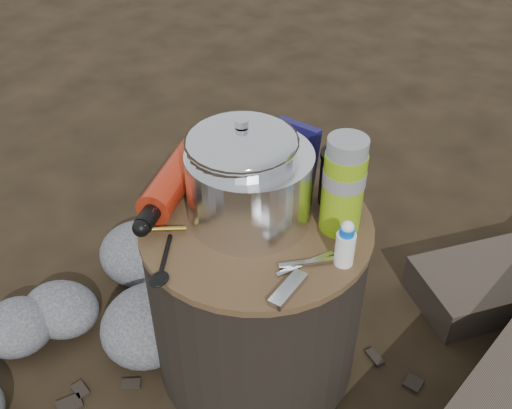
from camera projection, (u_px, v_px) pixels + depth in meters
The scene contains 14 objects.
ground at pixel (256, 356), 1.42m from camera, with size 60.00×60.00×0.00m, color black.
stump at pixel (256, 296), 1.28m from camera, with size 0.47×0.47×0.43m, color black.
rock_ring at pixel (53, 363), 1.30m from camera, with size 0.40×0.87×0.17m, color #525357, non-canonical shape.
foil_windscreen at pixel (250, 186), 1.12m from camera, with size 0.25×0.25×0.15m, color silver.
camping_pot at pixel (242, 173), 1.10m from camera, with size 0.21×0.21×0.21m, color silver.
fuel_bottle at pixel (174, 179), 1.20m from camera, with size 0.07×0.30×0.07m, color #B62912, non-canonical shape.
thermos at pixel (343, 186), 1.08m from camera, with size 0.08×0.08×0.20m, color #81AD14.
travel_mug at pixel (339, 178), 1.17m from camera, with size 0.08×0.08×0.12m, color black.
stuff_sack at pixel (228, 149), 1.27m from camera, with size 0.15×0.13×0.11m, color gold.
food_pouch at pixel (295, 152), 1.23m from camera, with size 0.10×0.02×0.13m, color #141047.
multitool at pixel (288, 289), 0.99m from camera, with size 0.03×0.09×0.01m, color #AFAFB4.
pot_grabber at pixel (305, 263), 1.05m from camera, with size 0.03×0.12×0.01m, color #AFAFB4, non-canonical shape.
spork at pixel (165, 256), 1.06m from camera, with size 0.03×0.13×0.01m, color black, non-canonical shape.
squeeze_bottle at pixel (345, 245), 1.03m from camera, with size 0.04×0.04×0.09m, color white.
Camera 1 is at (0.41, -0.78, 1.17)m, focal length 39.87 mm.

